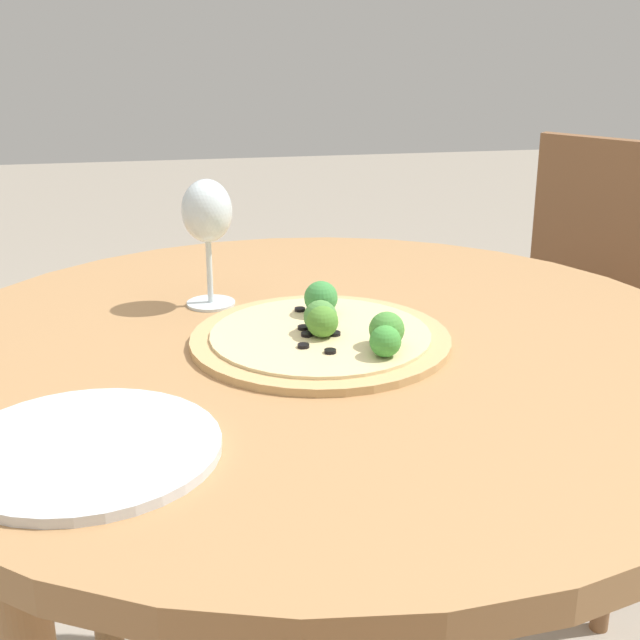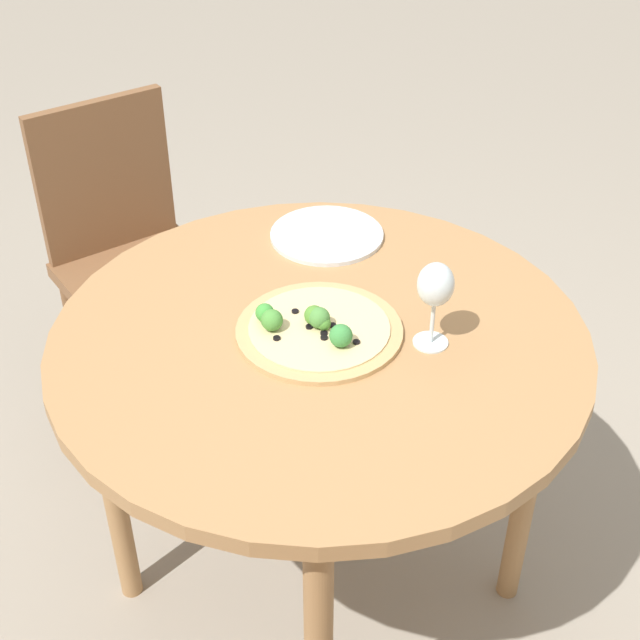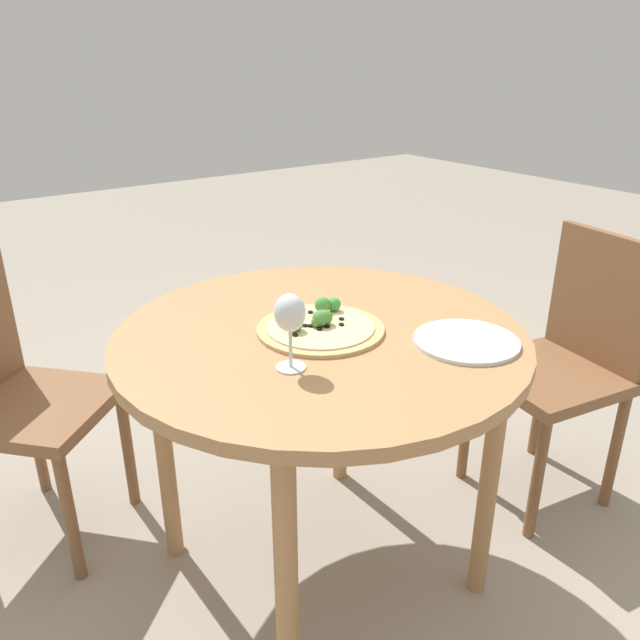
{
  "view_description": "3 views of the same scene",
  "coord_description": "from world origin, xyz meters",
  "px_view_note": "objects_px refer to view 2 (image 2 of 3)",
  "views": [
    {
      "loc": [
        -0.17,
        -1.0,
        1.18
      ],
      "look_at": [
        -0.0,
        0.0,
        0.81
      ],
      "focal_mm": 50.0,
      "sensor_mm": 36.0,
      "label": 1
    },
    {
      "loc": [
        0.96,
        0.96,
        1.8
      ],
      "look_at": [
        -0.0,
        0.0,
        0.81
      ],
      "focal_mm": 50.0,
      "sensor_mm": 36.0,
      "label": 2
    },
    {
      "loc": [
        -1.15,
        0.84,
        1.42
      ],
      "look_at": [
        -0.0,
        0.0,
        0.81
      ],
      "focal_mm": 35.0,
      "sensor_mm": 36.0,
      "label": 3
    }
  ],
  "objects_px": {
    "chair": "(132,255)",
    "plate_near": "(327,235)",
    "pizza": "(317,328)",
    "wine_glass": "(435,288)"
  },
  "relations": [
    {
      "from": "wine_glass",
      "to": "plate_near",
      "type": "distance_m",
      "value": 0.45
    },
    {
      "from": "chair",
      "to": "plate_near",
      "type": "relative_size",
      "value": 3.58
    },
    {
      "from": "chair",
      "to": "pizza",
      "type": "height_order",
      "value": "chair"
    },
    {
      "from": "pizza",
      "to": "chair",
      "type": "bearing_deg",
      "value": -99.83
    },
    {
      "from": "chair",
      "to": "wine_glass",
      "type": "relative_size",
      "value": 5.17
    },
    {
      "from": "chair",
      "to": "pizza",
      "type": "xyz_separation_m",
      "value": [
        0.15,
        0.88,
        0.29
      ]
    },
    {
      "from": "pizza",
      "to": "plate_near",
      "type": "height_order",
      "value": "pizza"
    },
    {
      "from": "pizza",
      "to": "wine_glass",
      "type": "bearing_deg",
      "value": 127.01
    },
    {
      "from": "pizza",
      "to": "plate_near",
      "type": "relative_size",
      "value": 1.27
    },
    {
      "from": "pizza",
      "to": "wine_glass",
      "type": "xyz_separation_m",
      "value": [
        -0.13,
        0.17,
        0.11
      ]
    }
  ]
}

